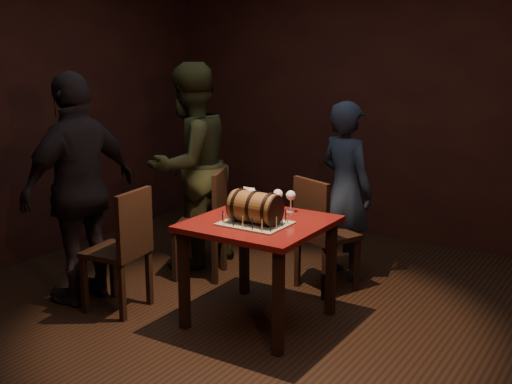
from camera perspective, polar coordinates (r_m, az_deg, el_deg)
room_shell at (r=4.32m, az=-0.05°, el=5.65°), size 5.04×5.04×2.80m
pub_table at (r=4.51m, az=0.31°, el=-3.93°), size 0.90×0.90×0.75m
cake_board at (r=4.39m, az=-0.08°, el=-2.82°), size 0.45×0.35×0.01m
barrel_cake at (r=4.36m, az=-0.08°, el=-1.38°), size 0.39×0.23×0.23m
birthday_candles at (r=4.38m, az=-0.08°, el=-2.24°), size 0.40×0.30×0.09m
wine_glass_left at (r=4.77m, az=-0.41°, el=-0.15°), size 0.07×0.07×0.16m
wine_glass_mid at (r=4.73m, az=1.97°, el=-0.27°), size 0.07×0.07×0.16m
wine_glass_right at (r=4.69m, az=3.11°, el=-0.39°), size 0.07×0.07×0.16m
pint_of_ale at (r=4.66m, az=0.15°, el=-1.06°), size 0.07×0.07×0.15m
menu_card at (r=4.89m, az=-0.87°, el=-0.45°), size 0.10×0.05×0.13m
chair_back at (r=5.13m, az=5.73°, el=-3.25°), size 0.52×0.52×0.93m
chair_left_rear at (r=5.43m, az=-4.25°, el=-2.30°), size 0.52×0.52×0.93m
chair_left_front at (r=4.82m, az=-11.64°, el=-4.53°), size 0.45×0.45×0.93m
person_back at (r=5.44m, az=8.00°, el=0.13°), size 0.64×0.53×1.50m
person_left_rear at (r=5.70m, az=-5.90°, el=2.33°), size 0.80×0.96×1.80m
person_left_front at (r=5.03m, az=-15.38°, el=0.26°), size 0.48×1.05×1.77m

